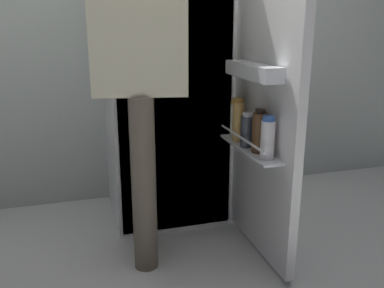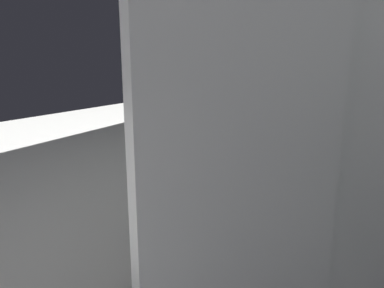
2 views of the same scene
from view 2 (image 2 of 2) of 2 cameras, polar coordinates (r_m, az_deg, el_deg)
refrigerator at (r=2.03m, az=13.89°, el=9.79°), size 0.74×1.32×1.80m
person at (r=1.89m, az=-2.56°, el=14.93°), size 0.58×0.82×1.76m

